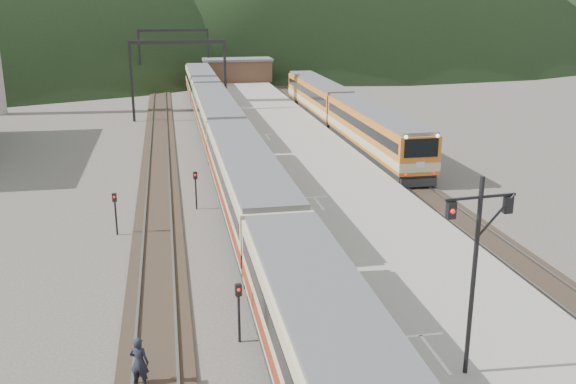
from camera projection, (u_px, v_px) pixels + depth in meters
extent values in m
cube|color=black|center=(222.00, 151.00, 52.01)|extent=(2.60, 200.00, 0.12)
cube|color=slate|center=(213.00, 150.00, 51.85)|extent=(0.10, 200.00, 0.14)
cube|color=slate|center=(231.00, 149.00, 52.11)|extent=(0.10, 200.00, 0.14)
cube|color=black|center=(159.00, 153.00, 51.12)|extent=(2.60, 200.00, 0.12)
cube|color=slate|center=(150.00, 153.00, 50.96)|extent=(0.10, 200.00, 0.14)
cube|color=slate|center=(168.00, 152.00, 51.22)|extent=(0.10, 200.00, 0.14)
cube|color=black|center=(358.00, 145.00, 54.06)|extent=(2.60, 200.00, 0.12)
cube|color=slate|center=(350.00, 144.00, 53.90)|extent=(0.10, 200.00, 0.14)
cube|color=slate|center=(366.00, 143.00, 54.16)|extent=(0.10, 200.00, 0.14)
cube|color=gray|center=(294.00, 148.00, 51.00)|extent=(8.00, 100.00, 1.00)
cube|color=black|center=(132.00, 82.00, 63.65)|extent=(0.25, 0.25, 8.00)
cube|color=black|center=(225.00, 80.00, 65.31)|extent=(0.25, 0.25, 8.00)
cube|color=black|center=(177.00, 42.00, 63.38)|extent=(9.30, 0.22, 0.35)
cube|color=black|center=(140.00, 59.00, 87.17)|extent=(0.25, 0.25, 8.00)
cube|color=black|center=(208.00, 58.00, 88.83)|extent=(0.25, 0.25, 8.00)
cube|color=black|center=(173.00, 30.00, 86.90)|extent=(9.30, 0.22, 0.35)
cube|color=brown|center=(238.00, 71.00, 88.08)|extent=(9.00, 4.00, 2.80)
cube|color=slate|center=(237.00, 59.00, 87.63)|extent=(9.40, 4.40, 0.30)
cube|color=#CABF8D|center=(247.00, 180.00, 36.00)|extent=(3.06, 20.58, 3.74)
cube|color=#CABF8D|center=(216.00, 116.00, 55.83)|extent=(3.06, 20.58, 3.74)
cube|color=#CABF8D|center=(202.00, 85.00, 75.67)|extent=(3.06, 20.58, 3.74)
cube|color=#C86C21|center=(375.00, 133.00, 49.52)|extent=(2.76, 18.56, 3.37)
cube|color=#C86C21|center=(318.00, 98.00, 67.45)|extent=(2.76, 18.56, 3.37)
cylinder|color=black|center=(473.00, 279.00, 18.55)|extent=(0.14, 0.14, 6.17)
cube|color=black|center=(481.00, 197.00, 17.84)|extent=(2.20, 0.26, 0.07)
cube|color=black|center=(451.00, 210.00, 17.69)|extent=(0.26, 0.20, 0.50)
cube|color=black|center=(508.00, 205.00, 18.15)|extent=(0.26, 0.20, 0.50)
cylinder|color=black|center=(239.00, 317.00, 22.83)|extent=(0.10, 0.10, 2.00)
cube|color=black|center=(238.00, 290.00, 22.53)|extent=(0.25, 0.20, 0.45)
cylinder|color=black|center=(196.00, 193.00, 37.46)|extent=(0.10, 0.10, 2.00)
cube|color=black|center=(195.00, 175.00, 37.16)|extent=(0.25, 0.21, 0.45)
cylinder|color=black|center=(116.00, 217.00, 33.34)|extent=(0.10, 0.10, 2.00)
cube|color=black|center=(114.00, 197.00, 33.03)|extent=(0.24, 0.18, 0.45)
imported|color=black|center=(139.00, 362.00, 20.22)|extent=(0.74, 0.61, 1.73)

